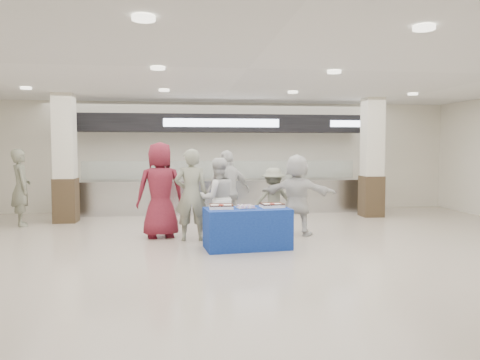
{
  "coord_description": "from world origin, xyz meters",
  "views": [
    {
      "loc": [
        -1.14,
        -7.89,
        1.87
      ],
      "look_at": [
        0.07,
        1.6,
        1.2
      ],
      "focal_mm": 35.0,
      "sensor_mm": 36.0,
      "label": 1
    }
  ],
  "objects": [
    {
      "name": "display_table",
      "position": [
        0.07,
        0.6,
        0.38
      ],
      "size": [
        1.62,
        0.94,
        0.75
      ],
      "primitive_type": "cube",
      "rotation": [
        0.0,
        0.0,
        0.1
      ],
      "color": "navy",
      "rests_on": "ground"
    },
    {
      "name": "column_right",
      "position": [
        4.0,
        4.2,
        1.53
      ],
      "size": [
        0.55,
        0.55,
        3.2
      ],
      "color": "#372819",
      "rests_on": "ground"
    },
    {
      "name": "civilian_maroon",
      "position": [
        -1.56,
        1.87,
        0.99
      ],
      "size": [
        1.08,
        0.82,
        1.99
      ],
      "primitive_type": "imported",
      "rotation": [
        0.0,
        0.0,
        3.35
      ],
      "color": "maroon",
      "rests_on": "ground"
    },
    {
      "name": "chef_short",
      "position": [
        -0.12,
        2.22,
        0.91
      ],
      "size": [
        1.15,
        0.83,
        1.81
      ],
      "primitive_type": "imported",
      "rotation": [
        0.0,
        0.0,
        3.55
      ],
      "color": "silver",
      "rests_on": "ground"
    },
    {
      "name": "chef_tall",
      "position": [
        -0.4,
        1.57,
        0.83
      ],
      "size": [
        0.91,
        0.77,
        1.66
      ],
      "primitive_type": "imported",
      "rotation": [
        0.0,
        0.0,
        3.33
      ],
      "color": "silver",
      "rests_on": "ground"
    },
    {
      "name": "ground",
      "position": [
        0.0,
        0.0,
        0.0
      ],
      "size": [
        14.0,
        14.0,
        0.0
      ],
      "primitive_type": "plane",
      "color": "#BEB3A2",
      "rests_on": "ground"
    },
    {
      "name": "cupcake_tray",
      "position": [
        0.05,
        0.62,
        0.78
      ],
      "size": [
        0.38,
        0.32,
        0.06
      ],
      "color": "#A3A3A7",
      "rests_on": "display_table"
    },
    {
      "name": "soldier_a",
      "position": [
        -0.94,
        1.48,
        0.92
      ],
      "size": [
        0.68,
        0.46,
        1.85
      ],
      "primitive_type": "imported",
      "rotation": [
        0.0,
        0.0,
        3.12
      ],
      "color": "slate",
      "rests_on": "ground"
    },
    {
      "name": "column_left",
      "position": [
        -4.0,
        4.2,
        1.53
      ],
      "size": [
        0.55,
        0.55,
        3.2
      ],
      "color": "#372819",
      "rests_on": "ground"
    },
    {
      "name": "sheet_cake_left",
      "position": [
        -0.41,
        0.6,
        0.8
      ],
      "size": [
        0.44,
        0.34,
        0.09
      ],
      "color": "white",
      "rests_on": "display_table"
    },
    {
      "name": "sheet_cake_right",
      "position": [
        0.56,
        0.68,
        0.79
      ],
      "size": [
        0.44,
        0.36,
        0.09
      ],
      "color": "white",
      "rests_on": "display_table"
    },
    {
      "name": "serving_line",
      "position": [
        0.0,
        5.4,
        1.16
      ],
      "size": [
        8.7,
        0.85,
        2.8
      ],
      "color": "#B6B8BE",
      "rests_on": "ground"
    },
    {
      "name": "soldier_bg",
      "position": [
        -4.92,
        3.77,
        0.92
      ],
      "size": [
        0.68,
        0.79,
        1.84
      ],
      "primitive_type": "imported",
      "rotation": [
        0.0,
        0.0,
        2.0
      ],
      "color": "slate",
      "rests_on": "ground"
    },
    {
      "name": "civilian_white",
      "position": [
        1.31,
        1.78,
        0.86
      ],
      "size": [
        1.67,
        1.1,
        1.73
      ],
      "primitive_type": "imported",
      "rotation": [
        0.0,
        0.0,
        2.73
      ],
      "color": "silver",
      "rests_on": "ground"
    },
    {
      "name": "soldier_b",
      "position": [
        0.89,
        2.23,
        0.71
      ],
      "size": [
        0.93,
        0.55,
        1.43
      ],
      "primitive_type": "imported",
      "rotation": [
        0.0,
        0.0,
        3.16
      ],
      "color": "slate",
      "rests_on": "ground"
    }
  ]
}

